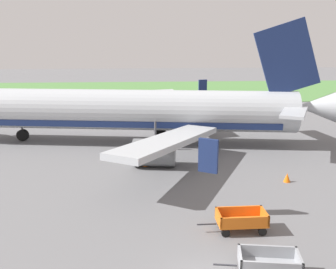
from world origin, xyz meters
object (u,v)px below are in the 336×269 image
Objects in this scene: traffic_cone_near_plane at (145,162)px; airplane at (142,111)px; baggage_cart_third_in_row at (269,264)px; traffic_cone_mid_apron at (287,178)px; baggage_cart_fourth_in_row at (241,220)px.

airplane is at bearing 91.67° from traffic_cone_near_plane.
baggage_cart_third_in_row is (5.17, -21.64, -2.45)m from airplane.
baggage_cart_third_in_row is 11.77m from traffic_cone_mid_apron.
airplane reaches higher than traffic_cone_mid_apron.
baggage_cart_third_in_row is at bearing -71.49° from traffic_cone_near_plane.
traffic_cone_near_plane is at bearing 157.16° from traffic_cone_mid_apron.
baggage_cart_fourth_in_row is 11.86m from traffic_cone_near_plane.
airplane reaches higher than baggage_cart_third_in_row.
traffic_cone_near_plane is (0.20, -6.77, -2.76)m from airplane.
baggage_cart_fourth_in_row is 8.33m from traffic_cone_mid_apron.
airplane is 7.31m from traffic_cone_near_plane.
traffic_cone_mid_apron is at bearing -47.63° from airplane.
baggage_cart_third_in_row is at bearing -113.70° from traffic_cone_mid_apron.
baggage_cart_fourth_in_row reaches higher than traffic_cone_mid_apron.
baggage_cart_third_in_row reaches higher than traffic_cone_near_plane.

